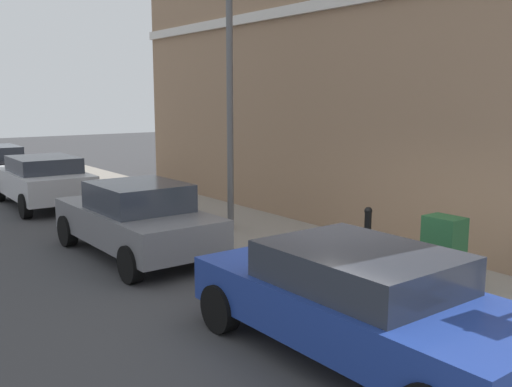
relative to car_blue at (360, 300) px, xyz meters
name	(u,v)px	position (x,y,z in m)	size (l,w,h in m)	color
ground	(328,310)	(0.77, 1.32, -0.71)	(80.00, 80.00, 0.00)	#38383A
sidewalk	(212,219)	(2.61, 7.32, -0.64)	(2.73, 30.00, 0.15)	gray
corner_building	(394,56)	(7.72, 6.15, 3.40)	(7.61, 13.66, 8.23)	#937256
car_blue	(360,300)	(0.00, 0.00, 0.00)	(1.99, 4.37, 1.33)	navy
car_grey	(136,218)	(-0.17, 5.64, 0.02)	(1.89, 4.12, 1.44)	slate
car_silver	(43,180)	(-0.06, 11.92, 0.04)	(1.99, 4.11, 1.41)	#B7B7BC
utility_cabinet	(443,257)	(2.40, 0.59, -0.03)	(0.46, 0.61, 1.15)	#1E4C28
bollard_near_cabinet	(368,235)	(2.50, 2.17, -0.01)	(0.14, 0.14, 1.04)	black
lamppost	(230,84)	(2.22, 5.94, 2.59)	(0.20, 0.44, 5.72)	#59595B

